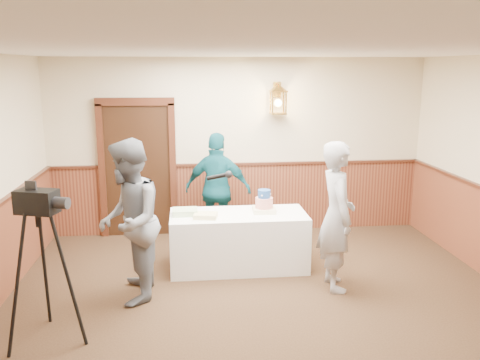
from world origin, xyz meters
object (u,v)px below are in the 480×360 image
Objects in this scene: interviewer at (129,222)px; assistant_p at (218,190)px; display_table at (238,241)px; sheet_cake_green at (185,212)px; baker at (337,216)px; tv_camera_rig at (43,275)px; tiered_cake at (264,203)px; sheet_cake_yellow at (206,216)px.

interviewer is 2.10m from assistant_p.
sheet_cake_green reaches higher than display_table.
baker reaches higher than tv_camera_rig.
display_table is 1.05× the size of assistant_p.
interviewer is at bearing 66.86° from tv_camera_rig.
interviewer is at bearing -152.33° from tiered_cake.
tv_camera_rig is (-1.85, -2.63, -0.17)m from assistant_p.
tiered_cake is at bearing 14.22° from sheet_cake_yellow.
tv_camera_rig is at bearing -41.21° from interviewer.
sheet_cake_yellow reaches higher than display_table.
sheet_cake_yellow is at bearing -33.77° from sheet_cake_green.
tiered_cake is (0.35, 0.05, 0.49)m from display_table.
tv_camera_rig is (-2.06, -1.68, 0.31)m from display_table.
interviewer is 1.22× the size of tv_camera_rig.
display_table is 0.82m from sheet_cake_green.
interviewer reaches higher than tv_camera_rig.
baker reaches higher than sheet_cake_green.
assistant_p is 3.22m from tv_camera_rig.
sheet_cake_green is (-0.26, 0.18, 0.01)m from sheet_cake_yellow.
assistant_p is 1.12× the size of tv_camera_rig.
sheet_cake_green is at bearing 79.17° from assistant_p.
assistant_p is (-0.56, 0.90, -0.01)m from tiered_cake.
assistant_p is at bearing 72.29° from tv_camera_rig.
tiered_cake is at bearing 43.71° from baker.
tv_camera_rig is (-0.73, -0.85, -0.25)m from interviewer.
sheet_cake_yellow is at bearing 95.56° from assistant_p.
display_table is at bearing 18.78° from sheet_cake_yellow.
display_table is at bearing -171.76° from tiered_cake.
tiered_cake is 2.97m from tv_camera_rig.
baker is 3.30m from tv_camera_rig.
sheet_cake_yellow is 0.19× the size of tv_camera_rig.
interviewer is at bearing -148.03° from display_table.
display_table is 1.44m from baker.
sheet_cake_yellow is 2.23m from tv_camera_rig.
tiered_cake is at bearing 53.12° from tv_camera_rig.
interviewer reaches higher than tiered_cake.
interviewer reaches higher than sheet_cake_green.
tiered_cake is 1.06m from assistant_p.
tiered_cake is 0.17× the size of baker.
tiered_cake is 0.20× the size of tv_camera_rig.
sheet_cake_green is 2.19m from tv_camera_rig.
baker is (1.10, -0.75, 0.53)m from display_table.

